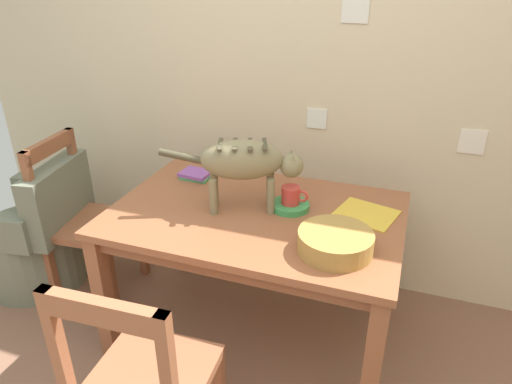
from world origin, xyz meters
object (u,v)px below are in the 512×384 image
Objects in this scene: dining_table at (256,227)px; wooden_chair_near at (145,382)px; book_stack at (196,175)px; wooden_chair_far at (86,220)px; wicker_armchair at (37,240)px; cat at (246,162)px; magazine at (366,214)px; wicker_basket at (335,242)px; coffee_mug at (291,195)px; saucer_bowl at (290,206)px.

wooden_chair_near is at bearing -98.45° from dining_table.
wooden_chair_far is at bearing -162.41° from book_stack.
wooden_chair_far is at bearing -92.17° from wicker_armchair.
cat reaches higher than dining_table.
cat is 2.37× the size of magazine.
wicker_basket is at bearing -106.62° from wicker_armchair.
coffee_mug is 1.01m from wooden_chair_near.
magazine is (0.54, 0.13, -0.24)m from cat.
cat reaches higher than wicker_armchair.
cat reaches higher than book_stack.
wooden_chair_far is (-1.47, 0.27, -0.33)m from wicker_basket.
wicker_basket reaches higher than wicker_armchair.
wooden_chair_far is at bearing -161.91° from magazine.
dining_table is 1.44× the size of wooden_chair_near.
wooden_chair_far is (-0.62, -0.20, -0.30)m from book_stack.
wicker_armchair is (-1.41, 0.01, -0.38)m from dining_table.
wooden_chair_near is at bearing 41.08° from wooden_chair_far.
cat is 0.30m from saucer_bowl.
saucer_bowl is 1.63m from wicker_armchair.
wicker_armchair is (-0.36, -0.05, -0.18)m from wooden_chair_far.
dining_table is at bearing -100.04° from wicker_armchair.
dining_table is at bearing 62.32° from cat.
magazine is 0.36m from wicker_basket.
wooden_chair_far is 0.40m from wicker_armchair.
coffee_mug is at bearing 27.90° from dining_table.
book_stack is 0.55× the size of wicker_basket.
book_stack reaches higher than saucer_bowl.
wooden_chair_near reaches higher than coffee_mug.
coffee_mug is at bearing -16.70° from book_stack.
coffee_mug reaches higher than wicker_basket.
dining_table is 1.73× the size of wicker_armchair.
cat is 0.51m from book_stack.
cat is 1.13m from wooden_chair_far.
coffee_mug is 0.35m from magazine.
wicker_armchair is (-1.29, 0.84, -0.18)m from wooden_chair_near.
book_stack is at bearing 103.25° from wooden_chair_near.
wicker_basket reaches higher than saucer_bowl.
magazine is 1.56× the size of book_stack.
book_stack is 0.18× the size of wooden_chair_near.
coffee_mug is at bearing 0.00° from saucer_bowl.
dining_table is at bearing -151.54° from saucer_bowl.
magazine is at bearing 77.44° from wicker_basket.
saucer_bowl is (0.19, 0.07, -0.22)m from cat.
cat is 4.81× the size of coffee_mug.
book_stack reaches higher than dining_table.
wicker_armchair is at bearing -87.84° from wooden_chair_far.
dining_table is at bearing 152.71° from wicker_basket.
coffee_mug is (0.00, 0.00, 0.06)m from saucer_bowl.
dining_table is 8.04× the size of book_stack.
wicker_armchair is at bearing -110.30° from cat.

